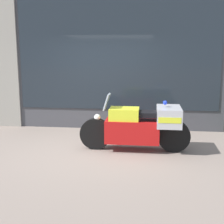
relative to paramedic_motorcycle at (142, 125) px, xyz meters
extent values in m
plane|color=gray|center=(-1.04, -0.01, -0.55)|extent=(60.00, 60.00, 0.00)
cube|color=#424247|center=(-1.04, 1.99, 1.39)|extent=(6.25, 0.40, 3.88)
cube|color=gray|center=(-3.78, 2.01, 1.39)|extent=(0.78, 0.55, 3.88)
cube|color=#1E262D|center=(-0.69, 1.77, 1.44)|extent=(5.24, 0.02, 2.88)
cube|color=slate|center=(-0.73, 2.00, -0.28)|extent=(5.02, 0.30, 0.55)
cube|color=silver|center=(-0.73, 2.14, 0.74)|extent=(5.02, 0.02, 1.52)
cube|color=beige|center=(-0.73, 2.00, 1.49)|extent=(5.02, 0.30, 0.03)
cube|color=black|center=(-2.62, 2.00, 1.53)|extent=(0.18, 0.04, 0.05)
cube|color=#C68E19|center=(-1.68, 2.00, 1.53)|extent=(0.18, 0.04, 0.05)
cube|color=maroon|center=(-0.73, 2.00, 1.53)|extent=(0.18, 0.04, 0.05)
cube|color=#195623|center=(0.22, 2.00, 1.53)|extent=(0.18, 0.04, 0.05)
cube|color=navy|center=(1.17, 2.00, 1.53)|extent=(0.18, 0.04, 0.05)
cube|color=#2866B7|center=(-1.91, 1.93, 0.13)|extent=(0.19, 0.02, 0.27)
cube|color=yellow|center=(0.45, 1.93, 0.13)|extent=(0.19, 0.04, 0.27)
cylinder|color=black|center=(-0.98, 0.00, -0.22)|extent=(0.67, 0.14, 0.67)
cylinder|color=black|center=(0.67, 0.00, -0.22)|extent=(0.67, 0.14, 0.67)
cube|color=#B71414|center=(-0.19, 0.00, -0.13)|extent=(1.12, 0.52, 0.47)
cube|color=yellow|center=(-0.36, 0.00, 0.21)|extent=(0.61, 0.46, 0.28)
cube|color=black|center=(0.06, 0.00, 0.24)|extent=(0.65, 0.39, 0.10)
cube|color=#B7B7BC|center=(0.55, 0.00, 0.20)|extent=(0.49, 0.79, 0.38)
cube|color=yellow|center=(0.55, 0.00, 0.20)|extent=(0.44, 0.80, 0.11)
cube|color=#B2BCC6|center=(-0.73, 0.00, 0.48)|extent=(0.13, 0.36, 0.33)
sphere|color=white|center=(-0.94, 0.00, 0.14)|extent=(0.14, 0.14, 0.14)
sphere|color=blue|center=(0.47, 0.00, 0.48)|extent=(0.09, 0.09, 0.09)
camera|label=1|loc=(0.13, -6.35, 1.51)|focal=50.00mm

